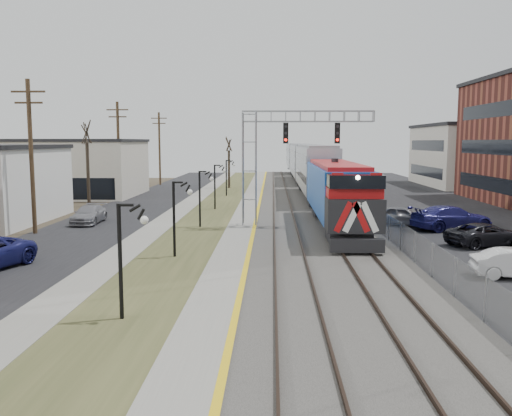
{
  "coord_description": "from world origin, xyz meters",
  "views": [
    {
      "loc": [
        1.11,
        -9.67,
        6.05
      ],
      "look_at": [
        0.26,
        18.27,
        2.6
      ],
      "focal_mm": 38.0,
      "sensor_mm": 36.0,
      "label": 1
    }
  ],
  "objects": [
    {
      "name": "parking_lot",
      "position": [
        16.0,
        35.0,
        0.02
      ],
      "size": [
        16.0,
        120.0,
        0.04
      ],
      "primitive_type": "cube",
      "color": "black",
      "rests_on": "ground"
    },
    {
      "name": "bare_trees",
      "position": [
        -12.66,
        38.91,
        2.7
      ],
      "size": [
        12.3,
        42.3,
        5.95
      ],
      "color": "#382D23",
      "rests_on": "ground"
    },
    {
      "name": "platform",
      "position": [
        -1.0,
        35.0,
        0.12
      ],
      "size": [
        2.0,
        120.0,
        0.24
      ],
      "primitive_type": "cube",
      "color": "gray",
      "rests_on": "ground"
    },
    {
      "name": "ballast_bed",
      "position": [
        4.0,
        35.0,
        0.1
      ],
      "size": [
        8.0,
        120.0,
        0.2
      ],
      "primitive_type": "cube",
      "color": "#595651",
      "rests_on": "ground"
    },
    {
      "name": "lampposts",
      "position": [
        -4.0,
        18.29,
        2.0
      ],
      "size": [
        0.14,
        62.14,
        4.0
      ],
      "color": "black",
      "rests_on": "ground"
    },
    {
      "name": "street_west",
      "position": [
        -11.5,
        35.0,
        0.02
      ],
      "size": [
        7.0,
        120.0,
        0.04
      ],
      "primitive_type": "cube",
      "color": "black",
      "rests_on": "ground"
    },
    {
      "name": "car_lot_d",
      "position": [
        13.35,
        27.29,
        0.82
      ],
      "size": [
        6.07,
        3.76,
        1.64
      ],
      "primitive_type": "imported",
      "rotation": [
        0.0,
        0.0,
        1.85
      ],
      "color": "navy",
      "rests_on": "ground"
    },
    {
      "name": "grass_median",
      "position": [
        -4.0,
        35.0,
        0.03
      ],
      "size": [
        4.0,
        120.0,
        0.06
      ],
      "primitive_type": "cube",
      "color": "#3F4524",
      "rests_on": "ground"
    },
    {
      "name": "platform_edge",
      "position": [
        -0.12,
        35.0,
        0.24
      ],
      "size": [
        0.24,
        120.0,
        0.01
      ],
      "primitive_type": "cube",
      "color": "gold",
      "rests_on": "platform"
    },
    {
      "name": "fence",
      "position": [
        8.2,
        35.0,
        0.8
      ],
      "size": [
        0.04,
        120.0,
        1.6
      ],
      "primitive_type": "cube",
      "color": "gray",
      "rests_on": "ground"
    },
    {
      "name": "track_near",
      "position": [
        2.0,
        35.0,
        0.28
      ],
      "size": [
        1.58,
        120.0,
        0.15
      ],
      "color": "#2D2119",
      "rests_on": "ballast_bed"
    },
    {
      "name": "signal_gantry",
      "position": [
        1.22,
        27.99,
        5.59
      ],
      "size": [
        9.0,
        1.07,
        8.15
      ],
      "color": "gray",
      "rests_on": "ground"
    },
    {
      "name": "car_lot_e",
      "position": [
        10.46,
        28.92,
        0.71
      ],
      "size": [
        4.5,
        3.03,
        1.42
      ],
      "primitive_type": "imported",
      "rotation": [
        0.0,
        0.0,
        1.21
      ],
      "color": "slate",
      "rests_on": "ground"
    },
    {
      "name": "car_street_b",
      "position": [
        -12.42,
        29.47,
        0.66
      ],
      "size": [
        2.0,
        4.6,
        1.32
      ],
      "primitive_type": "imported",
      "rotation": [
        0.0,
        0.0,
        0.03
      ],
      "color": "gray",
      "rests_on": "ground"
    },
    {
      "name": "sidewalk",
      "position": [
        -7.0,
        35.0,
        0.04
      ],
      "size": [
        2.0,
        120.0,
        0.08
      ],
      "primitive_type": "cube",
      "color": "gray",
      "rests_on": "ground"
    },
    {
      "name": "utility_poles",
      "position": [
        -14.5,
        25.0,
        5.0
      ],
      "size": [
        0.28,
        80.28,
        10.0
      ],
      "color": "#4C3823",
      "rests_on": "ground"
    },
    {
      "name": "track_far",
      "position": [
        5.5,
        35.0,
        0.28
      ],
      "size": [
        1.58,
        120.0,
        0.15
      ],
      "color": "#2D2119",
      "rests_on": "ballast_bed"
    },
    {
      "name": "train",
      "position": [
        5.5,
        62.43,
        2.92
      ],
      "size": [
        3.0,
        85.85,
        5.33
      ],
      "color": "#1448A7",
      "rests_on": "ground"
    },
    {
      "name": "car_lot_c",
      "position": [
        13.49,
        21.68,
        0.65
      ],
      "size": [
        5.18,
        3.8,
        1.31
      ],
      "primitive_type": "imported",
      "rotation": [
        0.0,
        0.0,
        1.96
      ],
      "color": "black",
      "rests_on": "ground"
    }
  ]
}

